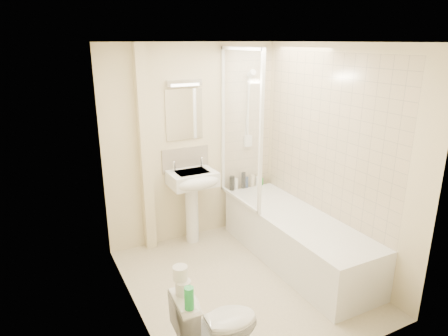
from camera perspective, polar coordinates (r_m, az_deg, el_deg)
floor at (r=4.35m, az=2.69°, el=-15.96°), size 2.50×2.50×0.00m
wall_back at (r=4.89m, az=-4.43°, el=3.35°), size 2.20×0.02×2.40m
wall_left at (r=3.43m, az=-13.21°, el=-3.48°), size 0.02×2.50×2.40m
wall_right at (r=4.45m, az=15.30°, el=1.29°), size 0.02×2.50×2.40m
ceiling at (r=3.62m, az=3.26°, el=17.52°), size 2.20×2.50×0.02m
tile_back at (r=5.16m, az=3.30°, el=6.70°), size 0.70×0.01×1.75m
tile_right at (r=4.46m, az=14.54°, el=4.39°), size 0.01×2.10×1.75m
pipe_boxing at (r=4.64m, az=-11.20°, el=2.26°), size 0.12×0.12×2.40m
splashback at (r=4.89m, az=-5.52°, el=1.24°), size 0.60×0.02×0.30m
mirror at (r=4.76m, az=-5.70°, el=7.60°), size 0.46×0.01×0.60m
strip_light at (r=4.69m, az=-5.74°, el=12.01°), size 0.42×0.07×0.07m
bathtub at (r=4.64m, az=10.27°, el=-9.77°), size 0.70×2.10×0.55m
shower_screen at (r=4.61m, az=2.32°, el=5.69°), size 0.04×0.92×1.80m
shower_fixture at (r=5.10m, az=3.56°, el=7.94°), size 0.10×0.16×0.99m
pedestal_sink at (r=4.78m, az=-4.40°, el=-2.75°), size 0.55×0.50×1.06m
bottle_black_a at (r=5.18m, az=1.16°, el=-2.19°), size 0.06×0.06×0.19m
bottle_white_a at (r=5.22m, az=1.69°, el=-2.30°), size 0.06×0.06×0.15m
bottle_black_b at (r=5.26m, az=2.79°, el=-1.75°), size 0.06×0.06×0.22m
bottle_blue at (r=5.29m, az=3.19°, el=-2.05°), size 0.06×0.06×0.14m
bottle_cream at (r=5.33m, az=4.09°, el=-1.82°), size 0.06×0.06×0.16m
bottle_white_b at (r=5.38m, az=4.84°, el=-1.86°), size 0.06×0.06×0.12m
bottle_green at (r=5.41m, az=5.28°, el=-1.93°), size 0.07×0.07×0.09m
toilet at (r=3.28m, az=-1.02°, el=-21.71°), size 0.45×0.69×0.67m
toilet_roll_lower at (r=3.01m, az=-5.85°, el=-16.61°), size 0.12×0.12×0.10m
toilet_roll_upper at (r=2.98m, az=-6.28°, el=-14.67°), size 0.11×0.11×0.10m
green_bottle at (r=2.85m, az=-5.00°, el=-18.04°), size 0.07×0.07×0.17m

